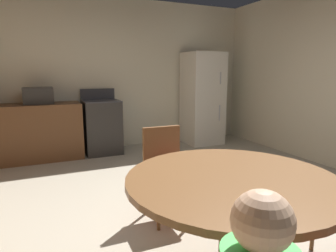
{
  "coord_description": "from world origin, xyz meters",
  "views": [
    {
      "loc": [
        -1.26,
        -2.29,
        1.39
      ],
      "look_at": [
        0.14,
        0.89,
        0.75
      ],
      "focal_mm": 31.36,
      "sensor_mm": 36.0,
      "label": 1
    }
  ],
  "objects_px": {
    "oven_range": "(102,126)",
    "chair_north": "(166,166)",
    "microwave": "(38,95)",
    "refrigerator": "(202,99)",
    "dining_table": "(231,200)"
  },
  "relations": [
    {
      "from": "chair_north",
      "to": "microwave",
      "type": "bearing_deg",
      "value": -156.19
    },
    {
      "from": "refrigerator",
      "to": "dining_table",
      "type": "distance_m",
      "value": 4.04
    },
    {
      "from": "microwave",
      "to": "dining_table",
      "type": "height_order",
      "value": "microwave"
    },
    {
      "from": "oven_range",
      "to": "dining_table",
      "type": "xyz_separation_m",
      "value": [
        0.09,
        -3.62,
        0.14
      ]
    },
    {
      "from": "oven_range",
      "to": "chair_north",
      "type": "height_order",
      "value": "oven_range"
    },
    {
      "from": "refrigerator",
      "to": "dining_table",
      "type": "relative_size",
      "value": 1.34
    },
    {
      "from": "oven_range",
      "to": "chair_north",
      "type": "relative_size",
      "value": 1.26
    },
    {
      "from": "refrigerator",
      "to": "dining_table",
      "type": "xyz_separation_m",
      "value": [
        -1.87,
        -3.57,
        -0.27
      ]
    },
    {
      "from": "oven_range",
      "to": "dining_table",
      "type": "relative_size",
      "value": 0.84
    },
    {
      "from": "microwave",
      "to": "oven_range",
      "type": "bearing_deg",
      "value": 0.21
    },
    {
      "from": "refrigerator",
      "to": "microwave",
      "type": "height_order",
      "value": "refrigerator"
    },
    {
      "from": "oven_range",
      "to": "refrigerator",
      "type": "relative_size",
      "value": 0.62
    },
    {
      "from": "dining_table",
      "to": "microwave",
      "type": "bearing_deg",
      "value": 106.4
    },
    {
      "from": "dining_table",
      "to": "oven_range",
      "type": "bearing_deg",
      "value": 91.5
    },
    {
      "from": "oven_range",
      "to": "microwave",
      "type": "height_order",
      "value": "microwave"
    }
  ]
}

